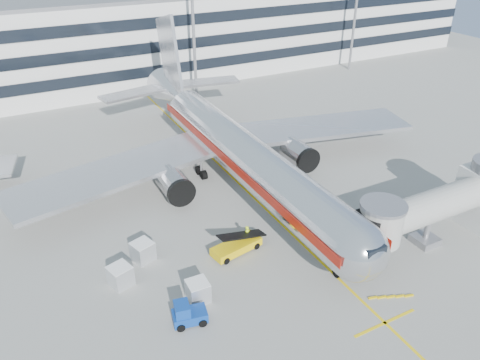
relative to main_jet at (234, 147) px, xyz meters
name	(u,v)px	position (x,y,z in m)	size (l,w,h in m)	color
ground	(287,229)	(0.00, -11.72, -4.23)	(180.00, 180.00, 0.00)	gray
lead_in_line	(241,185)	(0.00, -1.72, -4.23)	(0.25, 70.00, 0.01)	#E2BA0B
stop_bar	(385,323)	(0.00, -25.72, -4.23)	(6.00, 0.25, 0.01)	#E2BA0B
main_jet	(234,147)	(0.00, 0.00, 0.00)	(50.95, 48.70, 16.06)	silver
jet_bridge	(445,204)	(12.18, -19.72, -0.36)	(17.80, 4.50, 7.00)	silver
terminal	(122,36)	(0.00, 46.23, 3.57)	(150.00, 24.25, 15.60)	silver
light_mast_centre	(192,5)	(8.00, 30.28, 10.64)	(2.40, 1.20, 25.45)	gray
belt_loader	(236,246)	(-6.15, -12.60, -3.54)	(5.24, 2.61, 2.45)	#D9B309
baggage_tug	(187,314)	(-13.44, -18.61, -3.38)	(2.86, 2.10, 1.97)	navy
cargo_container_left	(120,276)	(-16.82, -11.97, -3.31)	(2.17, 2.17, 1.85)	silver
cargo_container_right	(143,251)	(-14.14, -9.64, -3.31)	(2.19, 2.19, 1.85)	silver
cargo_container_front	(198,291)	(-11.75, -16.70, -3.33)	(1.74, 1.74, 1.80)	silver
ramp_worker	(248,235)	(-4.60, -11.93, -3.26)	(0.71, 0.47, 1.96)	#C9EF19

